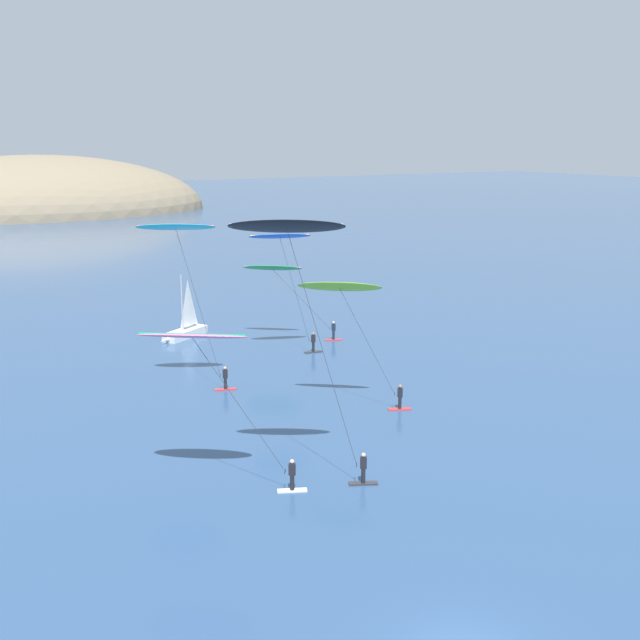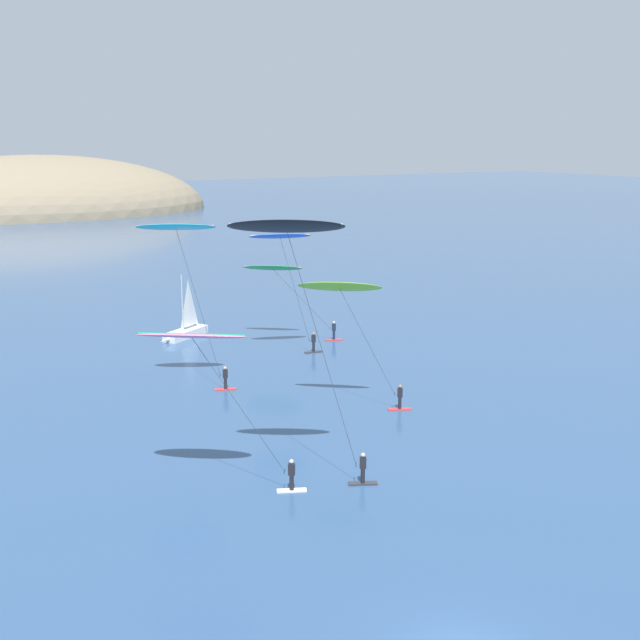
{
  "view_description": "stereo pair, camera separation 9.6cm",
  "coord_description": "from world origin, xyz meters",
  "px_view_note": "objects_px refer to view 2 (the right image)",
  "views": [
    {
      "loc": [
        -16.92,
        -18.08,
        17.38
      ],
      "look_at": [
        10.2,
        26.3,
        5.53
      ],
      "focal_mm": 45.0,
      "sensor_mm": 36.0,
      "label": 1
    },
    {
      "loc": [
        -16.84,
        -18.13,
        17.38
      ],
      "look_at": [
        10.2,
        26.3,
        5.53
      ],
      "focal_mm": 45.0,
      "sensor_mm": 36.0,
      "label": 2
    }
  ],
  "objects_px": {
    "sailboat_near": "(183,331)",
    "kitesurfer_green": "(278,274)",
    "kitesurfer_pink": "(199,346)",
    "kitesurfer_lime": "(344,296)",
    "kitesurfer_cyan": "(179,238)",
    "kitesurfer_black": "(291,243)",
    "kitesurfer_blue": "(283,246)"
  },
  "relations": [
    {
      "from": "kitesurfer_pink",
      "to": "kitesurfer_blue",
      "type": "distance_m",
      "value": 26.14
    },
    {
      "from": "sailboat_near",
      "to": "kitesurfer_lime",
      "type": "xyz_separation_m",
      "value": [
        1.95,
        -23.18,
        6.84
      ]
    },
    {
      "from": "sailboat_near",
      "to": "kitesurfer_cyan",
      "type": "bearing_deg",
      "value": -111.5
    },
    {
      "from": "sailboat_near",
      "to": "kitesurfer_black",
      "type": "bearing_deg",
      "value": -102.05
    },
    {
      "from": "kitesurfer_green",
      "to": "kitesurfer_black",
      "type": "xyz_separation_m",
      "value": [
        -13.97,
        -27.28,
        6.65
      ]
    },
    {
      "from": "kitesurfer_blue",
      "to": "sailboat_near",
      "type": "bearing_deg",
      "value": 118.34
    },
    {
      "from": "sailboat_near",
      "to": "kitesurfer_green",
      "type": "relative_size",
      "value": 0.77
    },
    {
      "from": "kitesurfer_black",
      "to": "kitesurfer_blue",
      "type": "xyz_separation_m",
      "value": [
        11.87,
        22.52,
        -3.53
      ]
    },
    {
      "from": "sailboat_near",
      "to": "kitesurfer_blue",
      "type": "distance_m",
      "value": 13.49
    },
    {
      "from": "kitesurfer_pink",
      "to": "kitesurfer_lime",
      "type": "height_order",
      "value": "kitesurfer_lime"
    },
    {
      "from": "kitesurfer_green",
      "to": "kitesurfer_blue",
      "type": "bearing_deg",
      "value": -113.85
    },
    {
      "from": "sailboat_near",
      "to": "kitesurfer_cyan",
      "type": "xyz_separation_m",
      "value": [
        -5.64,
        -14.32,
        10.13
      ]
    },
    {
      "from": "kitesurfer_pink",
      "to": "kitesurfer_cyan",
      "type": "distance_m",
      "value": 16.86
    },
    {
      "from": "sailboat_near",
      "to": "kitesurfer_cyan",
      "type": "height_order",
      "value": "kitesurfer_cyan"
    },
    {
      "from": "kitesurfer_pink",
      "to": "kitesurfer_blue",
      "type": "xyz_separation_m",
      "value": [
        16.03,
        20.59,
        1.43
      ]
    },
    {
      "from": "kitesurfer_lime",
      "to": "kitesurfer_black",
      "type": "distance_m",
      "value": 13.32
    },
    {
      "from": "kitesurfer_black",
      "to": "kitesurfer_lime",
      "type": "bearing_deg",
      "value": 44.89
    },
    {
      "from": "sailboat_near",
      "to": "kitesurfer_lime",
      "type": "bearing_deg",
      "value": -85.19
    },
    {
      "from": "sailboat_near",
      "to": "kitesurfer_black",
      "type": "xyz_separation_m",
      "value": [
        -6.81,
        -31.9,
        11.8
      ]
    },
    {
      "from": "kitesurfer_green",
      "to": "kitesurfer_cyan",
      "type": "bearing_deg",
      "value": -142.88
    },
    {
      "from": "kitesurfer_cyan",
      "to": "kitesurfer_pink",
      "type": "bearing_deg",
      "value": -108.78
    },
    {
      "from": "kitesurfer_pink",
      "to": "kitesurfer_green",
      "type": "xyz_separation_m",
      "value": [
        18.13,
        25.35,
        -1.69
      ]
    },
    {
      "from": "sailboat_near",
      "to": "kitesurfer_blue",
      "type": "relative_size",
      "value": 0.57
    },
    {
      "from": "kitesurfer_green",
      "to": "kitesurfer_black",
      "type": "height_order",
      "value": "kitesurfer_black"
    },
    {
      "from": "kitesurfer_lime",
      "to": "kitesurfer_black",
      "type": "bearing_deg",
      "value": -135.11
    },
    {
      "from": "kitesurfer_cyan",
      "to": "kitesurfer_black",
      "type": "bearing_deg",
      "value": -93.8
    },
    {
      "from": "sailboat_near",
      "to": "kitesurfer_green",
      "type": "bearing_deg",
      "value": -32.87
    },
    {
      "from": "kitesurfer_green",
      "to": "kitesurfer_pink",
      "type": "bearing_deg",
      "value": -125.57
    },
    {
      "from": "kitesurfer_green",
      "to": "kitesurfer_blue",
      "type": "height_order",
      "value": "kitesurfer_blue"
    },
    {
      "from": "sailboat_near",
      "to": "kitesurfer_pink",
      "type": "bearing_deg",
      "value": -110.09
    },
    {
      "from": "kitesurfer_cyan",
      "to": "kitesurfer_green",
      "type": "bearing_deg",
      "value": 37.12
    },
    {
      "from": "kitesurfer_blue",
      "to": "kitesurfer_pink",
      "type": "bearing_deg",
      "value": -127.89
    }
  ]
}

